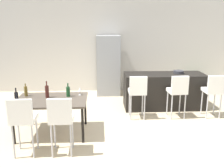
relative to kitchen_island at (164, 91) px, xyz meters
The scene contains 17 objects.
ground_plane 1.36m from the kitchen_island, 114.30° to the right, with size 10.00×10.00×0.00m, color #C6B28E.
back_wall 2.13m from the kitchen_island, 106.16° to the left, with size 10.00×0.12×2.90m, color beige.
kitchen_island is the anchor object (origin of this frame).
bar_chair_left 1.15m from the kitchen_island, 137.07° to the right, with size 0.41×0.41×1.05m.
bar_chair_middle 0.81m from the kitchen_island, 80.54° to the right, with size 0.42×0.42×1.05m.
bar_chair_right 1.27m from the kitchen_island, 37.95° to the right, with size 0.40×0.40×1.05m.
dining_table 3.07m from the kitchen_island, 150.98° to the right, with size 1.41×1.00×0.74m.
dining_chair_near 3.81m from the kitchen_island, 141.91° to the right, with size 0.41×0.41×1.05m.
dining_chair_far 3.34m from the kitchen_island, 135.15° to the right, with size 0.41×0.41×1.05m.
wine_bottle_middle 3.49m from the kitchen_island, 159.07° to the right, with size 0.07×0.07×0.27m.
wine_bottle_near 3.13m from the kitchen_island, 153.79° to the right, with size 0.08×0.08×0.34m.
wine_bottle_corner 2.73m from the kitchen_island, 150.92° to the right, with size 0.08×0.08×0.28m.
wine_bottle_end 3.72m from the kitchen_island, 152.99° to the right, with size 0.07×0.07×0.29m.
wine_glass_left 2.49m from the kitchen_island, 150.03° to the right, with size 0.07×0.07×0.17m.
refrigerator 2.04m from the kitchen_island, 136.18° to the left, with size 0.72×0.68×1.84m, color #939699.
fruit_bowl 0.63m from the kitchen_island, ahead, with size 0.27×0.27×0.07m, color #333338.
potted_plant 2.04m from the kitchen_island, 42.16° to the left, with size 0.40×0.40×0.60m.
Camera 1 is at (-1.16, -5.14, 2.26)m, focal length 39.88 mm.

